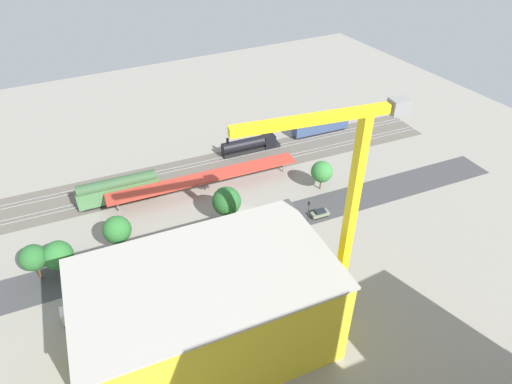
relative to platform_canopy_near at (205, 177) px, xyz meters
name	(u,v)px	position (x,y,z in m)	size (l,w,h in m)	color
ground_plane	(242,212)	(-4.00, 11.60, -3.71)	(202.78, 202.78, 0.00)	gray
rail_bed	(208,169)	(-4.00, -8.46, -3.71)	(126.74, 14.01, 0.01)	#665E54
street_asphalt	(254,226)	(-4.00, 17.18, -3.71)	(126.74, 9.00, 0.01)	#424244
track_rails	(208,168)	(-4.00, -8.46, -3.53)	(126.42, 16.72, 0.12)	#9E9EA8
platform_canopy_near	(205,177)	(0.00, 0.00, 0.00)	(45.96, 7.81, 3.95)	#C63D2D
locomotive	(251,145)	(-18.01, -11.47, -1.75)	(16.67, 4.17, 5.39)	black
passenger_coach	(321,123)	(-40.62, -11.47, -0.50)	(17.26, 4.23, 6.10)	black
freight_coach_far	(118,189)	(19.23, -5.46, -0.44)	(18.51, 4.20, 6.18)	black
parked_car_0	(320,214)	(-18.62, 20.80, -2.99)	(4.20, 2.09, 1.60)	black
parked_car_1	(294,223)	(-11.81, 20.77, -2.97)	(4.84, 2.01, 1.67)	black
parked_car_2	(265,231)	(-5.06, 20.45, -2.95)	(4.73, 2.15, 1.71)	black
parked_car_3	(237,242)	(1.64, 20.55, -2.98)	(4.87, 2.11, 1.64)	black
parked_car_4	(205,253)	(8.64, 20.63, -2.92)	(4.18, 2.17, 1.76)	black
parked_car_5	(173,263)	(15.29, 20.39, -2.95)	(4.24, 2.04, 1.70)	black
parked_car_6	(141,274)	(21.45, 20.26, -2.98)	(4.70, 2.28, 1.64)	black
parked_car_7	(105,288)	(28.22, 20.73, -2.97)	(4.63, 2.28, 1.65)	black
construction_building	(209,312)	(15.40, 40.06, 4.34)	(36.51, 21.14, 16.09)	yellow
construction_roof_slab	(205,274)	(15.40, 40.06, 12.58)	(37.11, 21.74, 0.40)	#B7B2A8
tower_crane	(343,210)	(-5.26, 43.05, 18.60)	(23.57, 5.39, 38.68)	gray
box_truck_0	(104,298)	(28.92, 23.76, -2.07)	(9.85, 3.11, 3.32)	black
box_truck_1	(92,306)	(31.02, 24.96, -1.92)	(9.79, 2.51, 3.67)	black
box_truck_2	(144,279)	(21.41, 22.65, -2.13)	(9.15, 3.25, 3.22)	black
street_tree_0	(322,172)	(-24.62, 12.11, 1.20)	(5.17, 5.17, 7.50)	brown
street_tree_1	(117,230)	(22.98, 11.38, 1.71)	(5.53, 5.53, 8.20)	brown
street_tree_2	(58,255)	(34.24, 12.82, 1.10)	(5.52, 5.52, 7.58)	brown
street_tree_3	(227,201)	(0.06, 12.44, 1.37)	(6.26, 6.26, 8.22)	brown
street_tree_4	(33,258)	(38.25, 12.09, 1.69)	(4.92, 4.92, 7.88)	brown
traffic_light	(308,210)	(-14.42, 22.18, 0.53)	(0.50, 0.36, 6.38)	#333333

